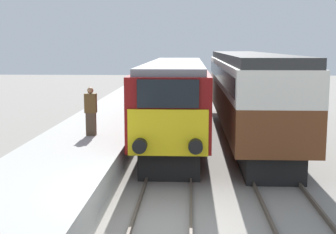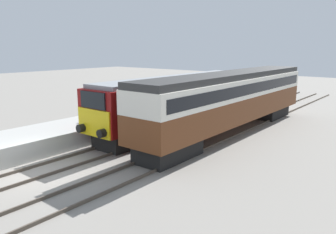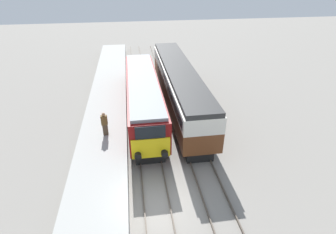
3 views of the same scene
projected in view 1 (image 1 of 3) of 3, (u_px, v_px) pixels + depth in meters
ground_plane at (161, 229)px, 11.24m from camera, size 120.00×120.00×0.00m
platform_left at (93, 141)px, 19.22m from camera, size 3.50×50.00×1.01m
rails_near_track at (170, 171)px, 16.16m from camera, size 1.51×60.00×0.14m
rails_far_track at (269, 173)px, 16.00m from camera, size 1.50×60.00×0.14m
locomotive at (176, 96)px, 21.48m from camera, size 2.70×14.98×3.65m
passenger_carriage at (247, 86)px, 22.56m from camera, size 2.75×17.62×4.02m
person_on_platform at (91, 111)px, 17.57m from camera, size 0.44×0.26×1.83m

